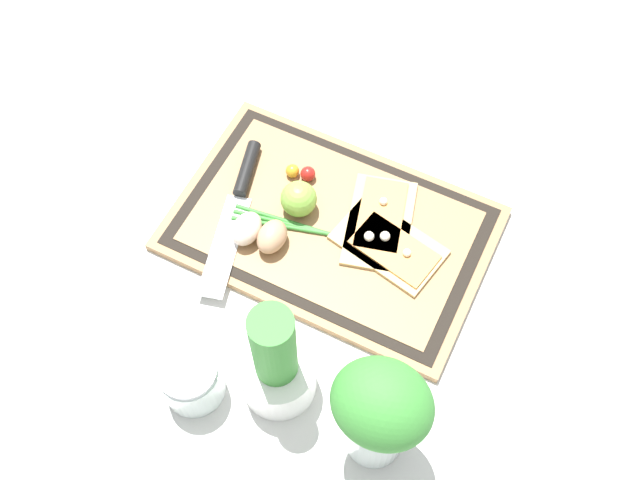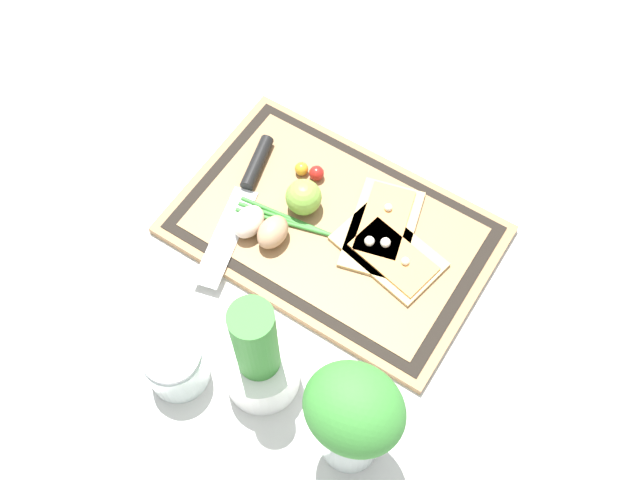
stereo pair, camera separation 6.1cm
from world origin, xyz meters
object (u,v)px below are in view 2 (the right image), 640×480
at_px(pizza_slice_far, 390,252).
at_px(knife, 248,185).
at_px(herb_glass, 353,418).
at_px(egg_pink, 249,222).
at_px(sauce_jar, 176,366).
at_px(lime, 304,197).
at_px(cherry_tomato_red, 316,173).
at_px(herb_pot, 259,361).
at_px(egg_brown, 273,232).
at_px(pizza_slice_near, 383,227).
at_px(cherry_tomato_yellow, 302,169).

distance_m(pizza_slice_far, knife, 0.25).
xyz_separation_m(knife, herb_glass, (-0.35, 0.26, 0.11)).
relative_size(egg_pink, herb_glass, 0.26).
bearing_deg(pizza_slice_far, sauce_jar, 64.06).
height_order(lime, sauce_jar, sauce_jar).
bearing_deg(cherry_tomato_red, herb_pot, 109.95).
distance_m(pizza_slice_far, herb_glass, 0.31).
bearing_deg(egg_brown, egg_pink, 6.72).
bearing_deg(knife, herb_pot, 128.92).
xyz_separation_m(cherry_tomato_red, herb_pot, (-0.12, 0.32, 0.05)).
relative_size(cherry_tomato_red, herb_pot, 0.11).
bearing_deg(egg_brown, lime, -95.89).
distance_m(pizza_slice_near, cherry_tomato_yellow, 0.17).
relative_size(egg_pink, cherry_tomato_red, 2.38).
bearing_deg(knife, sauce_jar, 107.36).
bearing_deg(cherry_tomato_red, pizza_slice_far, 161.29).
distance_m(knife, sauce_jar, 0.32).
height_order(egg_pink, cherry_tomato_red, egg_pink).
height_order(cherry_tomato_yellow, sauce_jar, sauce_jar).
bearing_deg(sauce_jar, egg_brown, -88.35).
distance_m(egg_pink, sauce_jar, 0.25).
height_order(knife, herb_pot, herb_pot).
bearing_deg(cherry_tomato_yellow, pizza_slice_near, 173.22).
xyz_separation_m(pizza_slice_far, lime, (0.16, 0.00, 0.02)).
height_order(knife, egg_pink, egg_pink).
bearing_deg(lime, pizza_slice_far, -179.86).
bearing_deg(pizza_slice_far, lime, 0.14).
relative_size(knife, egg_brown, 4.77).
bearing_deg(herb_pot, knife, -51.08).
height_order(herb_pot, herb_glass, herb_pot).
height_order(cherry_tomato_yellow, herb_glass, herb_glass).
height_order(knife, sauce_jar, sauce_jar).
relative_size(cherry_tomato_yellow, herb_glass, 0.10).
distance_m(knife, egg_pink, 0.08).
bearing_deg(herb_glass, pizza_slice_near, -67.24).
xyz_separation_m(pizza_slice_near, egg_brown, (0.13, 0.11, 0.02)).
relative_size(knife, lime, 4.87).
height_order(egg_brown, egg_pink, same).
distance_m(knife, cherry_tomato_yellow, 0.09).
bearing_deg(knife, pizza_slice_near, -167.06).
bearing_deg(herb_glass, pizza_slice_far, -70.37).
height_order(cherry_tomato_red, cherry_tomato_yellow, cherry_tomato_red).
height_order(egg_pink, lime, lime).
relative_size(cherry_tomato_yellow, sauce_jar, 0.26).
bearing_deg(herb_pot, pizza_slice_near, -94.19).
xyz_separation_m(egg_pink, cherry_tomato_red, (-0.04, -0.14, -0.01)).
height_order(egg_pink, herb_pot, herb_pot).
height_order(egg_pink, cherry_tomato_yellow, egg_pink).
distance_m(egg_brown, cherry_tomato_yellow, 0.13).
distance_m(pizza_slice_far, egg_brown, 0.18).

